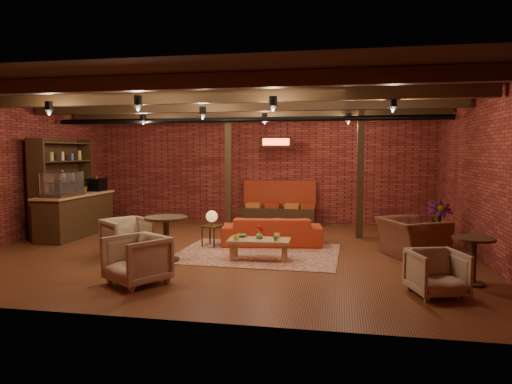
% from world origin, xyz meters
% --- Properties ---
extents(floor, '(10.00, 10.00, 0.00)m').
position_xyz_m(floor, '(0.00, 0.00, 0.00)').
color(floor, '#391B0E').
rests_on(floor, ground).
extents(ceiling, '(10.00, 8.00, 0.02)m').
position_xyz_m(ceiling, '(0.00, 0.00, 3.20)').
color(ceiling, black).
rests_on(ceiling, wall_back).
extents(wall_back, '(10.00, 0.02, 3.20)m').
position_xyz_m(wall_back, '(0.00, 4.00, 1.60)').
color(wall_back, maroon).
rests_on(wall_back, ground).
extents(wall_front, '(10.00, 0.02, 3.20)m').
position_xyz_m(wall_front, '(0.00, -4.00, 1.60)').
color(wall_front, maroon).
rests_on(wall_front, ground).
extents(wall_left, '(0.02, 8.00, 3.20)m').
position_xyz_m(wall_left, '(-5.00, 0.00, 1.60)').
color(wall_left, maroon).
rests_on(wall_left, ground).
extents(wall_right, '(0.02, 8.00, 3.20)m').
position_xyz_m(wall_right, '(5.00, 0.00, 1.60)').
color(wall_right, maroon).
rests_on(wall_right, ground).
extents(ceiling_beams, '(9.80, 6.40, 0.22)m').
position_xyz_m(ceiling_beams, '(0.00, 0.00, 3.08)').
color(ceiling_beams, black).
rests_on(ceiling_beams, ceiling).
extents(ceiling_pipe, '(9.60, 0.12, 0.12)m').
position_xyz_m(ceiling_pipe, '(0.00, 1.60, 2.85)').
color(ceiling_pipe, black).
rests_on(ceiling_pipe, ceiling).
extents(post_left, '(0.16, 0.16, 3.20)m').
position_xyz_m(post_left, '(-0.60, 2.60, 1.60)').
color(post_left, black).
rests_on(post_left, ground).
extents(post_right, '(0.16, 0.16, 3.20)m').
position_xyz_m(post_right, '(2.80, 2.00, 1.60)').
color(post_right, black).
rests_on(post_right, ground).
extents(service_counter, '(0.80, 2.50, 1.60)m').
position_xyz_m(service_counter, '(-4.10, 1.00, 0.80)').
color(service_counter, black).
rests_on(service_counter, ground).
extents(plant_counter, '(0.35, 0.39, 0.30)m').
position_xyz_m(plant_counter, '(-4.00, 1.20, 1.22)').
color(plant_counter, '#337F33').
rests_on(plant_counter, service_counter).
extents(shelving_hutch, '(0.52, 2.00, 2.40)m').
position_xyz_m(shelving_hutch, '(-4.50, 1.10, 1.20)').
color(shelving_hutch, black).
rests_on(shelving_hutch, ground).
extents(banquette, '(2.10, 0.70, 1.00)m').
position_xyz_m(banquette, '(0.60, 3.55, 0.50)').
color(banquette, maroon).
rests_on(banquette, ground).
extents(service_sign, '(0.86, 0.06, 0.30)m').
position_xyz_m(service_sign, '(0.60, 3.10, 2.35)').
color(service_sign, '#FF3D19').
rests_on(service_sign, ceiling).
extents(ceiling_spotlights, '(6.40, 4.40, 0.28)m').
position_xyz_m(ceiling_spotlights, '(0.00, 0.00, 2.86)').
color(ceiling_spotlights, black).
rests_on(ceiling_spotlights, ceiling).
extents(rug, '(3.33, 2.59, 0.01)m').
position_xyz_m(rug, '(0.69, -0.14, 0.01)').
color(rug, maroon).
rests_on(rug, floor).
extents(sofa, '(2.29, 1.17, 0.64)m').
position_xyz_m(sofa, '(0.85, 0.75, 0.32)').
color(sofa, '#A22D16').
rests_on(sofa, floor).
extents(coffee_table, '(1.21, 0.65, 0.66)m').
position_xyz_m(coffee_table, '(0.80, -0.69, 0.36)').
color(coffee_table, '#A57D4D').
rests_on(coffee_table, floor).
extents(side_table_lamp, '(0.48, 0.48, 0.80)m').
position_xyz_m(side_table_lamp, '(-0.43, 0.35, 0.61)').
color(side_table_lamp, black).
rests_on(side_table_lamp, floor).
extents(round_table_left, '(0.82, 0.82, 0.85)m').
position_xyz_m(round_table_left, '(-0.91, -1.08, 0.58)').
color(round_table_left, black).
rests_on(round_table_left, floor).
extents(armchair_a, '(1.11, 1.12, 0.84)m').
position_xyz_m(armchair_a, '(-1.83, -0.84, 0.42)').
color(armchair_a, beige).
rests_on(armchair_a, floor).
extents(armchair_b, '(1.11, 1.09, 0.84)m').
position_xyz_m(armchair_b, '(-0.79, -2.61, 0.42)').
color(armchair_b, beige).
rests_on(armchair_b, floor).
extents(armchair_right, '(1.20, 1.40, 1.04)m').
position_xyz_m(armchair_right, '(3.74, 0.08, 0.52)').
color(armchair_right, brown).
rests_on(armchair_right, floor).
extents(side_table_book, '(0.64, 0.64, 0.59)m').
position_xyz_m(side_table_book, '(4.40, 1.04, 0.53)').
color(side_table_book, black).
rests_on(side_table_book, floor).
extents(round_table_right, '(0.64, 0.64, 0.75)m').
position_xyz_m(round_table_right, '(4.40, -1.68, 0.50)').
color(round_table_right, black).
rests_on(round_table_right, floor).
extents(armchair_far, '(0.87, 0.84, 0.73)m').
position_xyz_m(armchair_far, '(3.73, -2.38, 0.36)').
color(armchair_far, beige).
rests_on(armchair_far, floor).
extents(plant_tall, '(2.03, 2.03, 3.07)m').
position_xyz_m(plant_tall, '(4.40, 0.99, 1.54)').
color(plant_tall, '#4C7F4C').
rests_on(plant_tall, floor).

